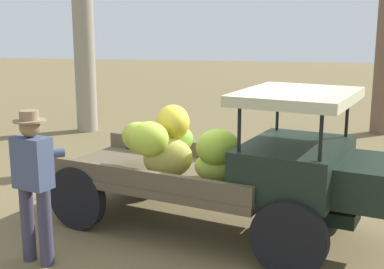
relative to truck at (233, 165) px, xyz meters
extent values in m
plane|color=brown|center=(-0.48, 0.38, -0.90)|extent=(60.00, 60.00, 0.00)
cube|color=black|center=(-0.46, 0.19, -0.43)|extent=(3.96, 1.58, 0.16)
cylinder|color=black|center=(1.16, 0.53, -0.48)|extent=(0.83, 0.37, 0.83)
cylinder|color=black|center=(0.70, -1.00, -0.48)|extent=(0.83, 0.37, 0.83)
cylinder|color=black|center=(-1.52, 1.34, -0.48)|extent=(0.83, 0.37, 0.83)
cylinder|color=black|center=(-1.98, -0.19, -0.48)|extent=(0.83, 0.37, 0.83)
cube|color=brown|center=(-0.89, 0.32, -0.25)|extent=(3.37, 2.51, 0.10)
cube|color=brown|center=(-0.65, 1.08, -0.09)|extent=(2.89, 0.94, 0.22)
cube|color=brown|center=(-1.12, -0.45, -0.09)|extent=(2.89, 0.94, 0.22)
cube|color=black|center=(0.74, -0.18, 0.07)|extent=(1.49, 1.77, 0.55)
cube|color=black|center=(1.60, -0.44, 0.02)|extent=(0.98, 1.22, 0.44)
cylinder|color=black|center=(1.35, 0.31, 0.62)|extent=(0.04, 0.04, 0.55)
cylinder|color=black|center=(0.98, -0.92, 0.62)|extent=(0.04, 0.04, 0.55)
cylinder|color=black|center=(0.51, 0.57, 0.62)|extent=(0.04, 0.04, 0.55)
cylinder|color=black|center=(0.13, -0.67, 0.62)|extent=(0.04, 0.04, 0.55)
cube|color=beige|center=(0.74, -0.18, 0.90)|extent=(1.61, 1.81, 0.12)
ellipsoid|color=gold|center=(-1.33, 0.47, 0.20)|extent=(0.82, 0.82, 0.52)
ellipsoid|color=gold|center=(-0.14, 0.07, 0.07)|extent=(0.66, 0.68, 0.46)
ellipsoid|color=gold|center=(-0.79, 0.18, 0.47)|extent=(0.74, 0.76, 0.55)
ellipsoid|color=#B1D142|center=(-0.16, -0.15, 0.01)|extent=(0.65, 0.61, 0.52)
ellipsoid|color=gold|center=(-0.81, -0.04, 0.07)|extent=(0.71, 0.57, 0.53)
ellipsoid|color=#8BC33D|center=(-0.84, 0.14, 0.26)|extent=(0.78, 0.71, 0.52)
ellipsoid|color=#B2CF3C|center=(-1.00, -0.21, 0.34)|extent=(0.56, 0.53, 0.50)
ellipsoid|color=#98BF33|center=(-0.15, -0.24, 0.28)|extent=(0.66, 0.65, 0.50)
cylinder|color=#3B384F|center=(-2.15, -1.15, -0.46)|extent=(0.15, 0.15, 0.87)
cylinder|color=#3B384F|center=(-1.90, -1.23, -0.46)|extent=(0.15, 0.15, 0.87)
cube|color=#444E6F|center=(-2.02, -1.19, 0.25)|extent=(0.45, 0.35, 0.56)
cylinder|color=#444E6F|center=(-2.09, -1.07, 0.34)|extent=(0.24, 0.41, 0.10)
cylinder|color=#444E6F|center=(-1.90, -1.12, 0.34)|extent=(0.39, 0.31, 0.10)
sphere|color=olive|center=(-2.02, -1.19, 0.64)|extent=(0.22, 0.22, 0.22)
cylinder|color=#8D7455|center=(-2.02, -1.19, 0.71)|extent=(0.34, 0.34, 0.02)
cylinder|color=#8D7455|center=(-2.02, -1.19, 0.77)|extent=(0.20, 0.20, 0.10)
camera|label=1|loc=(0.64, -6.11, 1.71)|focal=48.38mm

